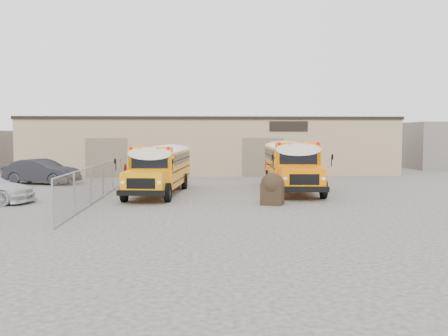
{
  "coord_description": "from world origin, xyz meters",
  "views": [
    {
      "loc": [
        -0.86,
        -23.47,
        3.37
      ],
      "look_at": [
        0.35,
        1.81,
        1.6
      ],
      "focal_mm": 40.0,
      "sensor_mm": 36.0,
      "label": 1
    }
  ],
  "objects_px": {
    "school_bus_left": "(176,160)",
    "car_dark": "(42,172)",
    "school_bus_right": "(280,157)",
    "tarp_bundle": "(272,188)"
  },
  "relations": [
    {
      "from": "school_bus_left",
      "to": "car_dark",
      "type": "distance_m",
      "value": 8.92
    },
    {
      "from": "school_bus_right",
      "to": "tarp_bundle",
      "type": "xyz_separation_m",
      "value": [
        -2.33,
        -12.22,
        -0.91
      ]
    },
    {
      "from": "car_dark",
      "to": "tarp_bundle",
      "type": "bearing_deg",
      "value": -108.25
    },
    {
      "from": "tarp_bundle",
      "to": "car_dark",
      "type": "distance_m",
      "value": 17.28
    },
    {
      "from": "school_bus_left",
      "to": "car_dark",
      "type": "bearing_deg",
      "value": -177.81
    },
    {
      "from": "school_bus_right",
      "to": "tarp_bundle",
      "type": "relative_size",
      "value": 6.66
    },
    {
      "from": "school_bus_left",
      "to": "school_bus_right",
      "type": "bearing_deg",
      "value": 12.48
    },
    {
      "from": "school_bus_left",
      "to": "school_bus_right",
      "type": "xyz_separation_m",
      "value": [
        7.37,
        1.63,
        0.12
      ]
    },
    {
      "from": "school_bus_right",
      "to": "tarp_bundle",
      "type": "height_order",
      "value": "school_bus_right"
    },
    {
      "from": "school_bus_right",
      "to": "car_dark",
      "type": "bearing_deg",
      "value": -173.09
    }
  ]
}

